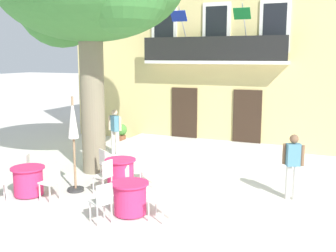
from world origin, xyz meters
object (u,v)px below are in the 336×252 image
(cafe_table_near_tree, at_px, (120,172))
(cafe_table_middle, at_px, (28,181))
(pedestrian_mid_plaza, at_px, (293,163))
(cafe_table_front, at_px, (130,198))
(cafe_chair_front_1, at_px, (161,196))
(pedestrian_near_entrance, at_px, (115,129))
(cafe_chair_near_tree_1, at_px, (148,167))
(cafe_chair_middle_1, at_px, (32,168))
(cafe_chair_near_tree_2, at_px, (106,162))
(cafe_umbrella, at_px, (73,130))
(cafe_chair_middle_0, at_px, (51,179))
(cafe_chair_front_0, at_px, (102,200))
(cafe_chair_front_2, at_px, (132,182))
(ground_planter_left, at_px, (122,132))
(cafe_chair_near_tree_0, at_px, (104,174))

(cafe_table_near_tree, bearing_deg, cafe_table_middle, -136.87)
(pedestrian_mid_plaza, bearing_deg, cafe_table_front, -142.39)
(cafe_table_near_tree, xyz_separation_m, cafe_table_front, (1.26, -1.75, 0.00))
(cafe_chair_front_1, relative_size, pedestrian_near_entrance, 0.55)
(cafe_chair_near_tree_1, xyz_separation_m, cafe_chair_middle_1, (-2.89, -1.37, 0.00))
(cafe_chair_near_tree_2, height_order, cafe_umbrella, cafe_umbrella)
(cafe_chair_middle_0, bearing_deg, pedestrian_mid_plaza, 23.65)
(cafe_table_near_tree, relative_size, cafe_umbrella, 0.34)
(cafe_chair_front_0, distance_m, pedestrian_mid_plaza, 4.80)
(cafe_table_near_tree, relative_size, cafe_chair_front_0, 0.95)
(pedestrian_near_entrance, xyz_separation_m, pedestrian_mid_plaza, (6.54, -2.37, 0.00))
(cafe_chair_front_2, xyz_separation_m, pedestrian_near_entrance, (-2.96, 4.19, 0.41))
(cafe_chair_middle_1, xyz_separation_m, cafe_chair_front_1, (4.22, -0.67, 0.00))
(cafe_table_near_tree, height_order, cafe_chair_front_1, cafe_chair_front_1)
(cafe_table_middle, distance_m, cafe_chair_middle_0, 0.77)
(cafe_chair_middle_0, height_order, cafe_table_front, cafe_chair_middle_0)
(cafe_table_middle, bearing_deg, pedestrian_near_entrance, 92.95)
(ground_planter_left, bearing_deg, cafe_chair_front_0, -63.09)
(cafe_chair_near_tree_2, height_order, cafe_chair_middle_1, same)
(cafe_chair_near_tree_1, distance_m, cafe_table_middle, 3.17)
(cafe_chair_middle_1, height_order, ground_planter_left, cafe_chair_middle_1)
(cafe_chair_near_tree_2, xyz_separation_m, cafe_chair_middle_1, (-1.53, -1.38, 0.00))
(cafe_table_middle, relative_size, cafe_umbrella, 0.34)
(cafe_table_near_tree, height_order, cafe_umbrella, cafe_umbrella)
(cafe_chair_front_1, distance_m, pedestrian_near_entrance, 6.32)
(cafe_chair_front_1, distance_m, cafe_chair_front_2, 1.26)
(cafe_chair_front_2, bearing_deg, cafe_umbrella, 174.17)
(cafe_chair_front_1, distance_m, ground_planter_left, 8.22)
(cafe_table_near_tree, distance_m, cafe_chair_near_tree_1, 0.77)
(cafe_table_near_tree, bearing_deg, cafe_chair_near_tree_1, 25.76)
(cafe_chair_middle_1, bearing_deg, pedestrian_mid_plaza, 15.02)
(cafe_chair_near_tree_1, distance_m, cafe_table_front, 2.16)
(pedestrian_near_entrance, bearing_deg, pedestrian_mid_plaza, -19.90)
(cafe_chair_middle_0, relative_size, ground_planter_left, 1.14)
(cafe_chair_near_tree_1, bearing_deg, cafe_chair_near_tree_2, 179.83)
(cafe_chair_near_tree_2, height_order, cafe_chair_front_0, same)
(cafe_chair_middle_1, bearing_deg, ground_planter_left, 95.58)
(cafe_chair_near_tree_2, height_order, ground_planter_left, cafe_chair_near_tree_2)
(cafe_umbrella, bearing_deg, cafe_table_front, -21.95)
(cafe_chair_near_tree_0, distance_m, cafe_umbrella, 1.42)
(cafe_table_front, distance_m, pedestrian_near_entrance, 5.90)
(cafe_table_front, bearing_deg, cafe_table_near_tree, 125.84)
(cafe_chair_near_tree_0, distance_m, pedestrian_mid_plaza, 4.82)
(cafe_chair_near_tree_0, height_order, cafe_chair_middle_0, same)
(cafe_chair_middle_0, distance_m, cafe_table_front, 2.29)
(cafe_chair_middle_0, bearing_deg, cafe_chair_near_tree_2, 80.17)
(cafe_chair_front_1, xyz_separation_m, pedestrian_mid_plaza, (2.50, 2.48, 0.42))
(cafe_chair_middle_0, relative_size, cafe_table_front, 1.05)
(cafe_table_near_tree, relative_size, cafe_chair_middle_0, 0.95)
(cafe_chair_near_tree_1, bearing_deg, cafe_chair_front_1, -56.82)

